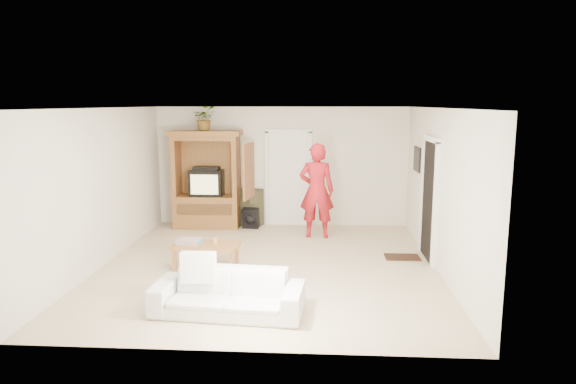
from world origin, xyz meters
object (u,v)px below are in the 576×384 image
man (317,191)px  sofa (228,293)px  armoire (208,186)px  coffee_table (206,247)px

man → sofa: (-1.10, -3.92, -0.67)m
armoire → man: 2.47m
man → sofa: 4.13m
armoire → sofa: 4.86m
man → sofa: bearing=76.0°
man → coffee_table: bearing=50.8°
coffee_table → armoire: bearing=103.5°
man → armoire: bearing=-15.5°
man → coffee_table: size_ratio=1.75×
sofa → man: bearing=79.0°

